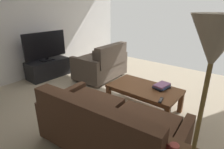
{
  "coord_description": "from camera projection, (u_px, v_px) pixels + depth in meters",
  "views": [
    {
      "loc": [
        -1.81,
        2.51,
        1.73
      ],
      "look_at": [
        -0.1,
        0.39,
        0.69
      ],
      "focal_mm": 29.5,
      "sensor_mm": 36.0,
      "label": 1
    }
  ],
  "objects": [
    {
      "name": "book_stack",
      "position": [
        162.0,
        86.0,
        3.08
      ],
      "size": [
        0.26,
        0.31,
        0.08
      ],
      "color": "black",
      "rests_on": "coffee_table"
    },
    {
      "name": "tv_remote",
      "position": [
        161.0,
        100.0,
        2.69
      ],
      "size": [
        0.08,
        0.17,
        0.02
      ],
      "color": "black",
      "rests_on": "coffee_table"
    },
    {
      "name": "loveseat_near",
      "position": [
        102.0,
        64.0,
        4.49
      ],
      "size": [
        0.91,
        1.22,
        0.88
      ],
      "color": "black",
      "rests_on": "ground"
    },
    {
      "name": "floor_lamp",
      "position": [
        210.0,
        67.0,
        1.03
      ],
      "size": [
        0.29,
        0.29,
        1.69
      ],
      "color": "olive",
      "rests_on": "ground"
    },
    {
      "name": "sofa_main",
      "position": [
        107.0,
        127.0,
        2.22
      ],
      "size": [
        1.82,
        1.02,
        0.81
      ],
      "color": "black",
      "rests_on": "ground"
    },
    {
      "name": "flat_tv",
      "position": [
        45.0,
        46.0,
        4.43
      ],
      "size": [
        0.21,
        1.09,
        0.69
      ],
      "color": "black",
      "rests_on": "tv_stand"
    },
    {
      "name": "coffee_table",
      "position": [
        144.0,
        91.0,
        3.15
      ],
      "size": [
        1.19,
        0.67,
        0.41
      ],
      "color": "brown",
      "rests_on": "ground"
    },
    {
      "name": "ground_plane",
      "position": [
        121.0,
        102.0,
        3.5
      ],
      "size": [
        5.13,
        5.52,
        0.01
      ],
      "primitive_type": "cube",
      "color": "#B7A88E"
    },
    {
      "name": "tv_stand",
      "position": [
        48.0,
        68.0,
        4.64
      ],
      "size": [
        0.49,
        1.02,
        0.44
      ],
      "color": "black",
      "rests_on": "ground"
    },
    {
      "name": "wall_right",
      "position": [
        38.0,
        22.0,
        4.53
      ],
      "size": [
        0.12,
        5.52,
        2.65
      ],
      "primitive_type": "cube",
      "color": "silver",
      "rests_on": "ground"
    }
  ]
}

